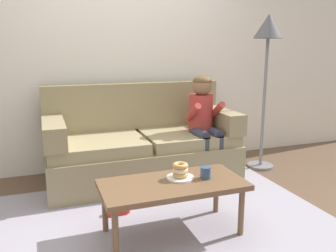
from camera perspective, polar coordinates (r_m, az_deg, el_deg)
ground at (r=3.08m, az=-1.73°, el=-14.02°), size 10.00×10.00×0.00m
wall_back at (r=4.11m, az=-8.15°, el=12.76°), size 8.00×0.10×2.80m
area_rug at (r=2.87m, az=-0.10°, el=-16.02°), size 2.70×2.10×0.01m
couch at (r=3.74m, az=-4.42°, el=-3.28°), size 1.96×0.90×1.01m
coffee_table at (r=2.61m, az=0.74°, el=-10.11°), size 1.06×0.52×0.42m
person_child at (r=3.69m, az=5.88°, el=1.47°), size 0.34×0.58×1.10m
plate at (r=2.66m, az=2.02°, el=-8.45°), size 0.21×0.21×0.01m
donut at (r=2.65m, az=2.02°, el=-7.95°), size 0.14×0.14×0.04m
donut_second at (r=2.64m, az=2.03°, el=-7.22°), size 0.17×0.17×0.04m
donut_third at (r=2.63m, az=2.04°, el=-6.48°), size 0.15×0.15×0.04m
mug at (r=2.66m, az=6.18°, el=-7.62°), size 0.08×0.08×0.09m
toy_controller at (r=3.06m, az=-8.39°, el=-13.85°), size 0.23×0.09×0.05m
floor_lamp at (r=4.09m, az=16.02°, el=12.85°), size 0.32×0.32×1.75m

